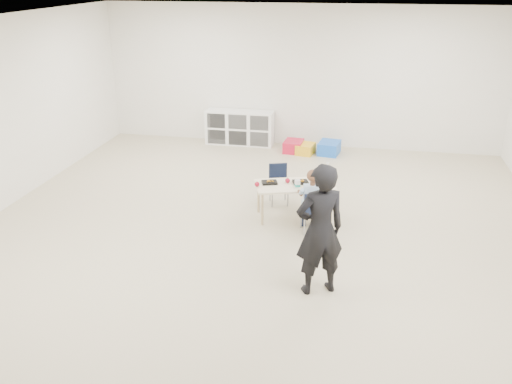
% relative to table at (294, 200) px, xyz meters
% --- Properties ---
extents(room, '(9.00, 9.02, 2.80)m').
position_rel_table_xyz_m(room, '(-0.39, -0.93, 1.14)').
color(room, '#BAAB8F').
rests_on(room, ground).
extents(table, '(1.25, 0.89, 0.52)m').
position_rel_table_xyz_m(table, '(0.00, 0.00, 0.00)').
color(table, beige).
rests_on(table, ground).
extents(chair_near, '(0.37, 0.36, 0.62)m').
position_rel_table_xyz_m(chair_near, '(0.30, -0.43, 0.05)').
color(chair_near, black).
rests_on(chair_near, ground).
extents(chair_far, '(0.37, 0.36, 0.62)m').
position_rel_table_xyz_m(chair_far, '(-0.30, 0.43, 0.05)').
color(chair_far, black).
rests_on(chair_far, ground).
extents(child, '(0.52, 0.52, 0.98)m').
position_rel_table_xyz_m(child, '(0.30, -0.43, 0.23)').
color(child, '#BCDCFF').
rests_on(child, chair_near).
extents(lunch_tray_near, '(0.26, 0.22, 0.03)m').
position_rel_table_xyz_m(lunch_tray_near, '(0.07, 0.06, 0.27)').
color(lunch_tray_near, black).
rests_on(lunch_tray_near, table).
extents(lunch_tray_far, '(0.26, 0.22, 0.03)m').
position_rel_table_xyz_m(lunch_tray_far, '(-0.37, -0.04, 0.27)').
color(lunch_tray_far, black).
rests_on(lunch_tray_far, table).
extents(milk_carton, '(0.09, 0.09, 0.10)m').
position_rel_table_xyz_m(milk_carton, '(0.05, -0.10, 0.30)').
color(milk_carton, white).
rests_on(milk_carton, table).
extents(bread_roll, '(0.09, 0.09, 0.07)m').
position_rel_table_xyz_m(bread_roll, '(0.30, -0.01, 0.29)').
color(bread_roll, tan).
rests_on(bread_roll, table).
extents(apple_near, '(0.07, 0.07, 0.07)m').
position_rel_table_xyz_m(apple_near, '(-0.11, 0.03, 0.29)').
color(apple_near, maroon).
rests_on(apple_near, table).
extents(apple_far, '(0.07, 0.07, 0.07)m').
position_rel_table_xyz_m(apple_far, '(-0.52, -0.20, 0.29)').
color(apple_far, maroon).
rests_on(apple_far, table).
extents(cubby_shelf, '(1.40, 0.40, 0.70)m').
position_rel_table_xyz_m(cubby_shelf, '(-1.59, 3.35, 0.09)').
color(cubby_shelf, white).
rests_on(cubby_shelf, ground).
extents(adult, '(0.67, 0.58, 1.54)m').
position_rel_table_xyz_m(adult, '(0.52, -1.93, 0.51)').
color(adult, black).
rests_on(adult, ground).
extents(bin_red, '(0.39, 0.48, 0.22)m').
position_rel_table_xyz_m(bin_red, '(-0.42, 3.05, -0.15)').
color(bin_red, red).
rests_on(bin_red, ground).
extents(bin_yellow, '(0.38, 0.46, 0.20)m').
position_rel_table_xyz_m(bin_yellow, '(-0.17, 2.97, -0.16)').
color(bin_yellow, '#EFAF19').
rests_on(bin_yellow, ground).
extents(bin_blue, '(0.45, 0.55, 0.24)m').
position_rel_table_xyz_m(bin_blue, '(0.29, 3.05, -0.14)').
color(bin_blue, blue).
rests_on(bin_blue, ground).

